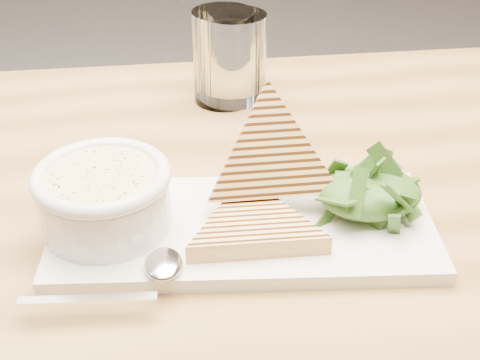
{
  "coord_description": "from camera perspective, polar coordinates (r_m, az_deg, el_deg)",
  "views": [
    {
      "loc": [
        0.04,
        -0.8,
        1.12
      ],
      "look_at": [
        0.12,
        -0.27,
        0.77
      ],
      "focal_mm": 50.0,
      "sensor_mm": 36.0,
      "label": 1
    }
  ],
  "objects": [
    {
      "name": "table_top",
      "position": [
        0.7,
        -1.01,
        -3.54
      ],
      "size": [
        1.15,
        0.78,
        0.04
      ],
      "primitive_type": "cube",
      "rotation": [
        0.0,
        0.0,
        -0.02
      ],
      "color": "olive",
      "rests_on": "ground"
    },
    {
      "name": "spoon_bowl",
      "position": [
        0.58,
        -6.53,
        -7.13
      ],
      "size": [
        0.04,
        0.05,
        0.01
      ],
      "primitive_type": "ellipsoid",
      "rotation": [
        0.0,
        0.0,
        -0.09
      ],
      "color": "silver",
      "rests_on": "platter"
    },
    {
      "name": "sandwich_lean",
      "position": [
        0.64,
        2.73,
        1.82
      ],
      "size": [
        0.15,
        0.15,
        0.17
      ],
      "primitive_type": null,
      "rotation": [
        1.03,
        0.0,
        -0.02
      ],
      "color": "tan",
      "rests_on": "sandwich_flat"
    },
    {
      "name": "glass_near",
      "position": [
        0.88,
        -1.41,
        10.45
      ],
      "size": [
        0.08,
        0.08,
        0.12
      ],
      "primitive_type": "cylinder",
      "color": "white",
      "rests_on": "table_top"
    },
    {
      "name": "sandwich_flat",
      "position": [
        0.62,
        1.21,
        -3.93
      ],
      "size": [
        0.16,
        0.16,
        0.02
      ],
      "primitive_type": null,
      "rotation": [
        0.0,
        0.0,
        -0.04
      ],
      "color": "tan",
      "rests_on": "platter"
    },
    {
      "name": "spoon_handle",
      "position": [
        0.56,
        -12.88,
        -9.88
      ],
      "size": [
        0.11,
        0.02,
        0.0
      ],
      "primitive_type": "cube",
      "rotation": [
        0.0,
        0.0,
        -0.09
      ],
      "color": "silver",
      "rests_on": "platter"
    },
    {
      "name": "bowl_rim",
      "position": [
        0.62,
        -11.75,
        0.35
      ],
      "size": [
        0.13,
        0.13,
        0.01
      ],
      "primitive_type": "torus",
      "color": "white",
      "rests_on": "soup_bowl"
    },
    {
      "name": "soup_bowl",
      "position": [
        0.63,
        -11.44,
        -2.02
      ],
      "size": [
        0.12,
        0.12,
        0.05
      ],
      "primitive_type": "cylinder",
      "color": "white",
      "rests_on": "platter"
    },
    {
      "name": "soup",
      "position": [
        0.62,
        -11.73,
        0.19
      ],
      "size": [
        0.1,
        0.1,
        0.01
      ],
      "primitive_type": "cylinder",
      "color": "beige",
      "rests_on": "soup_bowl"
    },
    {
      "name": "arugula_pile",
      "position": [
        0.65,
        11.08,
        -0.53
      ],
      "size": [
        0.11,
        0.1,
        0.05
      ],
      "primitive_type": null,
      "color": "#427028",
      "rests_on": "platter"
    },
    {
      "name": "salad_base",
      "position": [
        0.66,
        11.01,
        -1.08
      ],
      "size": [
        0.1,
        0.08,
        0.04
      ],
      "primitive_type": "ellipsoid",
      "color": "#1A3C10",
      "rests_on": "platter"
    },
    {
      "name": "platter",
      "position": [
        0.64,
        0.27,
        -4.15
      ],
      "size": [
        0.38,
        0.2,
        0.01
      ],
      "primitive_type": "cube",
      "rotation": [
        0.0,
        0.0,
        -0.11
      ],
      "color": "white",
      "rests_on": "table_top"
    },
    {
      "name": "glass_far",
      "position": [
        0.88,
        -0.23,
        10.43
      ],
      "size": [
        0.08,
        0.08,
        0.12
      ],
      "primitive_type": "cylinder",
      "color": "white",
      "rests_on": "table_top"
    }
  ]
}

